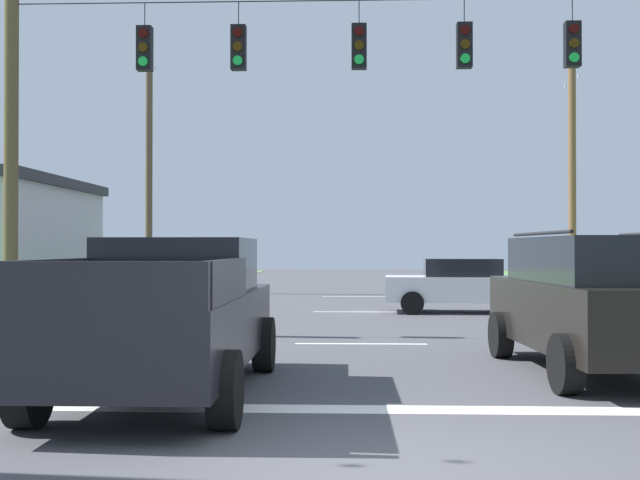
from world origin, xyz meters
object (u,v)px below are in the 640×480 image
Objects in this scene: pickup_truck at (170,316)px; utility_pole_far_right at (572,166)px; utility_pole_mid_left at (149,170)px; distant_car_crossing_white at (462,284)px; suv_black at (596,300)px; overhead_signal_span at (356,133)px.

utility_pole_far_right is at bearing 62.41° from pickup_truck.
utility_pole_mid_left reaches higher than utility_pole_far_right.
pickup_truck is 0.54× the size of utility_pole_far_right.
utility_pole_far_right reaches higher than distant_car_crossing_white.
pickup_truck is 1.23× the size of distant_car_crossing_white.
utility_pole_far_right reaches higher than suv_black.
pickup_truck is (-2.40, -6.78, -3.28)m from overhead_signal_span.
suv_black is 0.47× the size of utility_pole_mid_left.
utility_pole_mid_left reaches higher than pickup_truck.
utility_pole_mid_left is (-8.27, 14.83, 0.74)m from overhead_signal_span.
overhead_signal_span is at bearing 124.20° from suv_black.
distant_car_crossing_white is 10.89m from utility_pole_far_right.
utility_pole_far_right is at bearing 58.90° from overhead_signal_span.
overhead_signal_span is at bearing 70.48° from pickup_truck.
suv_black is 10.74m from distant_car_crossing_white.
distant_car_crossing_white is 0.43× the size of utility_pole_mid_left.
suv_black reaches higher than distant_car_crossing_white.
overhead_signal_span reaches higher than distant_car_crossing_white.
distant_car_crossing_white is 15.13m from utility_pole_mid_left.
distant_car_crossing_white is at bearing -123.04° from utility_pole_far_right.
distant_car_crossing_white is (3.03, 5.69, -3.46)m from overhead_signal_span.
utility_pole_far_right is (10.91, 20.88, 4.05)m from pickup_truck.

